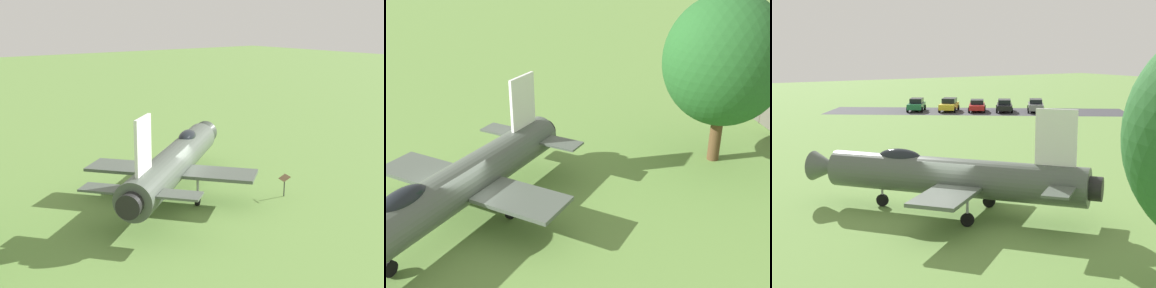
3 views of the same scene
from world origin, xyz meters
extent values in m
plane|color=#668E42|center=(0.00, 0.00, 0.00)|extent=(200.00, 200.00, 0.00)
cube|color=#38383D|center=(-23.20, -34.67, 0.00)|extent=(33.57, 26.61, 0.00)
cylinder|color=#4C564C|center=(0.00, 0.00, 1.75)|extent=(9.21, 10.77, 1.77)
cone|color=#4C564C|center=(4.30, -5.30, 1.75)|extent=(2.18, 2.19, 1.50)
cylinder|color=black|center=(-4.08, 5.02, 1.75)|extent=(1.20, 1.13, 1.06)
ellipsoid|color=black|center=(1.72, -2.12, 2.51)|extent=(2.09, 2.28, 0.84)
cube|color=white|center=(-2.98, 3.67, 3.87)|extent=(1.24, 1.49, 2.46)
cube|color=#4C564C|center=(1.65, 2.14, 1.53)|extent=(4.04, 3.84, 0.16)
cube|color=#4C564C|center=(-2.43, -1.17, 1.53)|extent=(4.04, 3.84, 0.16)
cube|color=#4C564C|center=(-1.91, 5.18, 1.93)|extent=(2.09, 1.99, 0.10)
cube|color=#4C564C|center=(-4.68, 2.93, 1.93)|extent=(2.09, 1.99, 0.10)
cylinder|color=#A5A8AD|center=(2.35, -2.90, 0.94)|extent=(0.12, 0.12, 1.28)
cylinder|color=black|center=(2.35, -2.90, 0.30)|extent=(0.52, 0.58, 0.60)
cylinder|color=#A5A8AD|center=(0.45, 1.96, 0.94)|extent=(0.12, 0.12, 1.28)
cylinder|color=black|center=(0.45, 1.96, 0.30)|extent=(0.52, 0.58, 0.60)
cylinder|color=#A5A8AD|center=(-2.01, -0.03, 0.94)|extent=(0.12, 0.12, 1.28)
cylinder|color=black|center=(-2.01, -0.03, 0.30)|extent=(0.52, 0.58, 0.60)
cylinder|color=#333333|center=(-3.68, -4.48, 0.45)|extent=(0.06, 0.06, 0.90)
cube|color=olive|center=(-3.68, -4.48, 1.02)|extent=(0.69, 0.55, 0.25)
cube|color=slate|center=(-28.99, -30.68, 0.66)|extent=(4.05, 4.61, 0.68)
cube|color=black|center=(-29.20, -30.96, 1.25)|extent=(2.54, 2.72, 0.49)
cylinder|color=black|center=(-28.79, -28.98, 0.32)|extent=(0.56, 0.64, 0.64)
cylinder|color=black|center=(-27.42, -30.00, 0.32)|extent=(0.56, 0.64, 0.64)
cylinder|color=black|center=(-30.56, -31.35, 0.32)|extent=(0.56, 0.64, 0.64)
cylinder|color=black|center=(-29.19, -32.37, 0.32)|extent=(0.56, 0.64, 0.64)
cube|color=black|center=(-25.94, -32.78, 0.60)|extent=(4.05, 4.77, 0.57)
cube|color=black|center=(-26.15, -33.08, 1.16)|extent=(2.56, 2.80, 0.54)
cylinder|color=black|center=(-25.79, -31.04, 0.32)|extent=(0.55, 0.65, 0.64)
cylinder|color=black|center=(-24.36, -32.03, 0.32)|extent=(0.55, 0.65, 0.64)
cylinder|color=black|center=(-27.52, -33.53, 0.32)|extent=(0.55, 0.65, 0.64)
cylinder|color=black|center=(-26.10, -34.52, 0.32)|extent=(0.55, 0.65, 0.64)
cube|color=red|center=(-23.28, -34.62, 0.60)|extent=(3.92, 4.63, 0.56)
cube|color=black|center=(-23.47, -34.91, 1.13)|extent=(2.52, 2.73, 0.51)
cylinder|color=black|center=(-23.23, -32.92, 0.32)|extent=(0.54, 0.65, 0.64)
cylinder|color=black|center=(-21.73, -33.92, 0.32)|extent=(0.54, 0.65, 0.64)
cylinder|color=black|center=(-24.82, -35.32, 0.32)|extent=(0.54, 0.65, 0.64)
cylinder|color=black|center=(-23.32, -36.32, 0.32)|extent=(0.54, 0.65, 0.64)
cube|color=gold|center=(-20.52, -36.52, 0.65)|extent=(4.09, 4.46, 0.65)
cube|color=black|center=(-20.73, -36.79, 1.26)|extent=(2.58, 2.68, 0.58)
cylinder|color=black|center=(-20.34, -34.86, 0.32)|extent=(0.57, 0.64, 0.64)
cylinder|color=black|center=(-18.93, -36.00, 0.32)|extent=(0.57, 0.64, 0.64)
cylinder|color=black|center=(-22.11, -37.04, 0.32)|extent=(0.57, 0.64, 0.64)
cylinder|color=black|center=(-20.69, -38.19, 0.32)|extent=(0.57, 0.64, 0.64)
cube|color=#1E6B3D|center=(-17.28, -38.75, 0.64)|extent=(3.75, 4.37, 0.64)
cube|color=black|center=(-17.47, -39.02, 1.23)|extent=(2.40, 2.58, 0.55)
cylinder|color=black|center=(-17.21, -37.14, 0.32)|extent=(0.54, 0.65, 0.64)
cylinder|color=black|center=(-15.81, -38.11, 0.32)|extent=(0.54, 0.65, 0.64)
cylinder|color=black|center=(-18.76, -39.39, 0.32)|extent=(0.54, 0.65, 0.64)
cylinder|color=black|center=(-17.35, -40.36, 0.32)|extent=(0.54, 0.65, 0.64)
camera|label=1|loc=(-21.47, 14.88, 9.27)|focal=48.46mm
camera|label=2|loc=(16.73, -1.83, 10.81)|focal=43.11mm
camera|label=3|loc=(12.85, 22.23, 7.78)|focal=53.19mm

